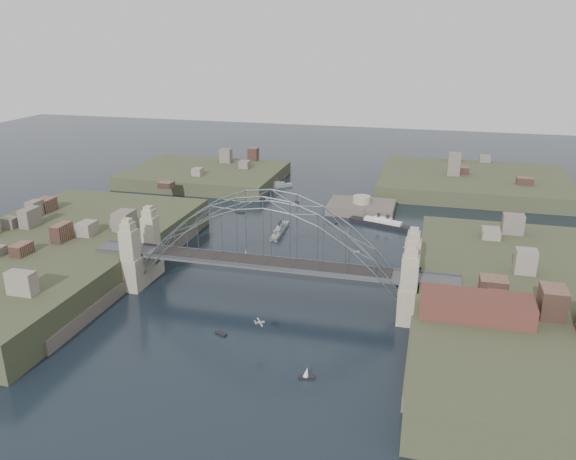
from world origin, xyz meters
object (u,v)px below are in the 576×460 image
(fort_island, at_px, (361,212))
(wharf_shed, at_px, (476,306))
(bridge, at_px, (268,246))
(naval_cruiser_far, at_px, (275,186))
(ocean_liner, at_px, (383,224))
(naval_cruiser_near, at_px, (280,230))

(fort_island, height_order, wharf_shed, wharf_shed)
(bridge, height_order, naval_cruiser_far, bridge)
(wharf_shed, height_order, naval_cruiser_far, wharf_shed)
(bridge, xyz_separation_m, ocean_liner, (20.55, 56.49, -11.49))
(wharf_shed, relative_size, ocean_liner, 0.92)
(fort_island, bearing_deg, bridge, -99.73)
(fort_island, distance_m, ocean_liner, 16.03)
(bridge, distance_m, wharf_shed, 46.23)
(bridge, bearing_deg, naval_cruiser_near, 101.94)
(naval_cruiser_far, height_order, ocean_liner, ocean_liner)
(naval_cruiser_far, bearing_deg, fort_island, -30.83)
(naval_cruiser_far, distance_m, ocean_liner, 57.38)
(naval_cruiser_near, distance_m, naval_cruiser_far, 51.61)
(naval_cruiser_near, relative_size, naval_cruiser_far, 1.37)
(naval_cruiser_near, bearing_deg, fort_island, 52.43)
(bridge, bearing_deg, fort_island, 80.27)
(bridge, distance_m, fort_island, 72.14)
(fort_island, bearing_deg, ocean_liner, -57.69)
(naval_cruiser_near, relative_size, ocean_liner, 0.74)
(bridge, relative_size, fort_island, 3.82)
(ocean_liner, bearing_deg, naval_cruiser_near, -154.96)
(wharf_shed, bearing_deg, ocean_liner, 108.40)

